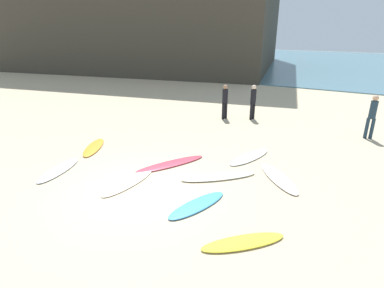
{
  "coord_description": "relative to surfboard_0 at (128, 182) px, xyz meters",
  "views": [
    {
      "loc": [
        5.17,
        -6.22,
        4.45
      ],
      "look_at": [
        -0.06,
        3.38,
        0.3
      ],
      "focal_mm": 29.05,
      "sensor_mm": 36.0,
      "label": 1
    }
  ],
  "objects": [
    {
      "name": "ground_plane",
      "position": [
        0.53,
        -0.22,
        -0.03
      ],
      "size": [
        120.0,
        120.0,
        0.0
      ],
      "primitive_type": "plane",
      "color": "#C6B28E"
    },
    {
      "name": "ocean_water",
      "position": [
        0.53,
        38.34,
        0.01
      ],
      "size": [
        120.0,
        40.0,
        0.08
      ],
      "primitive_type": "cube",
      "color": "slate",
      "rests_on": "ground_plane"
    },
    {
      "name": "surfboard_0",
      "position": [
        0.0,
        0.0,
        0.0
      ],
      "size": [
        0.69,
        2.15,
        0.06
      ],
      "primitive_type": "ellipsoid",
      "rotation": [
        0.0,
        0.0,
        -0.06
      ],
      "color": "#F9E1D0",
      "rests_on": "ground_plane"
    },
    {
      "name": "surfboard_1",
      "position": [
        4.02,
        -1.01,
        0.01
      ],
      "size": [
        1.74,
        1.69,
        0.08
      ],
      "primitive_type": "ellipsoid",
      "rotation": [
        0.0,
        0.0,
        -0.81
      ],
      "color": "yellow",
      "rests_on": "ground_plane"
    },
    {
      "name": "surfboard_2",
      "position": [
        0.41,
        1.73,
        0.01
      ],
      "size": [
        1.71,
        2.51,
        0.08
      ],
      "primitive_type": "ellipsoid",
      "rotation": [
        0.0,
        0.0,
        2.63
      ],
      "color": "#E4475B",
      "rests_on": "ground_plane"
    },
    {
      "name": "surfboard_3",
      "position": [
        3.94,
        2.44,
        0.01
      ],
      "size": [
        1.86,
        2.04,
        0.08
      ],
      "primitive_type": "ellipsoid",
      "rotation": [
        0.0,
        0.0,
        0.71
      ],
      "color": "silver",
      "rests_on": "ground_plane"
    },
    {
      "name": "surfboard_4",
      "position": [
        -3.05,
        1.62,
        0.01
      ],
      "size": [
        1.42,
        2.0,
        0.08
      ],
      "primitive_type": "ellipsoid",
      "rotation": [
        0.0,
        0.0,
        3.63
      ],
      "color": "orange",
      "rests_on": "ground_plane"
    },
    {
      "name": "surfboard_5",
      "position": [
        2.59,
        3.61,
        0.01
      ],
      "size": [
        1.2,
        2.21,
        0.08
      ],
      "primitive_type": "ellipsoid",
      "rotation": [
        0.0,
        0.0,
        -0.3
      ],
      "color": "white",
      "rests_on": "ground_plane"
    },
    {
      "name": "surfboard_6",
      "position": [
        2.43,
        -0.15,
        0.01
      ],
      "size": [
        1.13,
        2.01,
        0.08
      ],
      "primitive_type": "ellipsoid",
      "rotation": [
        0.0,
        0.0,
        2.82
      ],
      "color": "#429AE1",
      "rests_on": "ground_plane"
    },
    {
      "name": "surfboard_7",
      "position": [
        -2.56,
        -0.43,
        0.01
      ],
      "size": [
        1.02,
        2.06,
        0.08
      ],
      "primitive_type": "ellipsoid",
      "rotation": [
        0.0,
        0.0,
        0.24
      ],
      "color": "silver",
      "rests_on": "ground_plane"
    },
    {
      "name": "surfboard_8",
      "position": [
        2.25,
        1.64,
        0.01
      ],
      "size": [
        2.17,
        1.99,
        0.09
      ],
      "primitive_type": "ellipsoid",
      "rotation": [
        0.0,
        0.0,
        -0.85
      ],
      "color": "silver",
      "rests_on": "ground_plane"
    },
    {
      "name": "beachgoer_near",
      "position": [
        6.31,
        8.0,
        1.02
      ],
      "size": [
        0.34,
        0.3,
        1.86
      ],
      "rotation": [
        0.0,
        0.0,
        3.22
      ],
      "color": "#1E3342",
      "rests_on": "ground_plane"
    },
    {
      "name": "beachgoer_mid",
      "position": [
        1.07,
        8.47,
        0.95
      ],
      "size": [
        0.34,
        0.34,
        1.75
      ],
      "rotation": [
        0.0,
        0.0,
        1.3
      ],
      "color": "black",
      "rests_on": "ground_plane"
    },
    {
      "name": "beachgoer_far",
      "position": [
        -0.2,
        7.88,
        0.95
      ],
      "size": [
        0.35,
        0.35,
        1.75
      ],
      "rotation": [
        0.0,
        0.0,
        4.39
      ],
      "color": "black",
      "rests_on": "ground_plane"
    }
  ]
}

